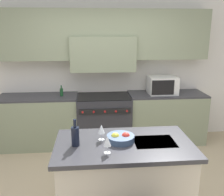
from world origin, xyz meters
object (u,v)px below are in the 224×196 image
at_px(fruit_bowl, 121,138).
at_px(oil_bottle_on_counter, 62,92).
at_px(wine_glass_near, 107,142).
at_px(wine_glass_far, 101,129).
at_px(range_stove, 104,120).
at_px(wine_bottle, 75,136).
at_px(microwave, 162,85).

relative_size(fruit_bowl, oil_bottle_on_counter, 1.54).
distance_m(wine_glass_near, wine_glass_far, 0.30).
bearing_deg(wine_glass_near, fruit_bowl, 57.84).
relative_size(wine_glass_near, wine_glass_far, 1.00).
distance_m(range_stove, wine_glass_near, 2.25).
xyz_separation_m(range_stove, oil_bottle_on_counter, (-0.74, 0.02, 0.55)).
height_order(wine_glass_near, wine_glass_far, same).
bearing_deg(wine_glass_far, wine_bottle, -158.37).
relative_size(wine_glass_far, fruit_bowl, 0.60).
distance_m(fruit_bowl, oil_bottle_on_counter, 2.10).
relative_size(range_stove, fruit_bowl, 3.27).
bearing_deg(range_stove, fruit_bowl, -87.95).
bearing_deg(oil_bottle_on_counter, fruit_bowl, -67.35).
distance_m(microwave, oil_bottle_on_counter, 1.81).
relative_size(range_stove, wine_glass_far, 5.44).
bearing_deg(oil_bottle_on_counter, range_stove, -1.25).
bearing_deg(fruit_bowl, oil_bottle_on_counter, 112.65).
xyz_separation_m(microwave, wine_bottle, (-1.46, -2.00, -0.05)).
distance_m(microwave, fruit_bowl, 2.19).
bearing_deg(fruit_bowl, wine_glass_near, -122.16).
bearing_deg(fruit_bowl, range_stove, 92.05).
relative_size(microwave, wine_bottle, 1.82).
height_order(microwave, oil_bottle_on_counter, microwave).
bearing_deg(wine_glass_far, range_stove, 86.12).
bearing_deg(wine_bottle, microwave, 53.80).
height_order(microwave, fruit_bowl, microwave).
height_order(wine_bottle, wine_glass_far, wine_bottle).
xyz_separation_m(wine_glass_far, oil_bottle_on_counter, (-0.61, 1.89, -0.05)).
distance_m(wine_glass_far, fruit_bowl, 0.22).
bearing_deg(wine_glass_near, oil_bottle_on_counter, 106.64).
bearing_deg(fruit_bowl, wine_bottle, -173.05).
xyz_separation_m(microwave, wine_glass_far, (-1.20, -1.89, -0.03)).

